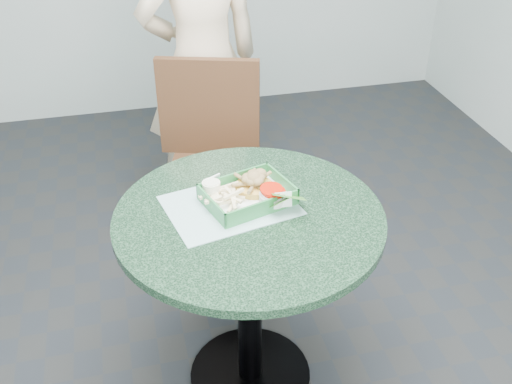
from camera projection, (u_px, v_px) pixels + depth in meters
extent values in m
cube|color=#303335|center=(250.00, 375.00, 2.32)|extent=(4.00, 5.00, 0.02)
cylinder|color=black|center=(250.00, 374.00, 2.31)|extent=(0.46, 0.46, 0.02)
cylinder|color=black|center=(250.00, 304.00, 2.11)|extent=(0.09, 0.09, 0.70)
cylinder|color=#213628|center=(249.00, 223.00, 1.91)|extent=(0.86, 0.86, 0.03)
cube|color=#4C2315|center=(219.00, 178.00, 2.67)|extent=(0.46, 0.46, 0.04)
cube|color=#4C2315|center=(209.00, 107.00, 2.70)|extent=(0.46, 0.04, 0.46)
cube|color=#4C2315|center=(185.00, 253.00, 2.60)|extent=(0.04, 0.04, 0.43)
cube|color=#4C2315|center=(272.00, 240.00, 2.68)|extent=(0.04, 0.04, 0.43)
cube|color=#4C2315|center=(174.00, 203.00, 2.92)|extent=(0.04, 0.04, 0.43)
cube|color=#4C2315|center=(252.00, 193.00, 3.00)|extent=(0.04, 0.04, 0.43)
imported|color=beige|center=(202.00, 46.00, 2.76)|extent=(0.74, 0.57, 1.82)
cube|color=#8DB7B6|center=(230.00, 210.00, 1.94)|extent=(0.45, 0.38, 0.00)
cube|color=#2A7B3D|center=(248.00, 205.00, 1.95)|extent=(0.27, 0.20, 0.01)
cube|color=white|center=(248.00, 204.00, 1.95)|extent=(0.26, 0.19, 0.00)
cube|color=#2A7B3D|center=(241.00, 183.00, 2.02)|extent=(0.27, 0.01, 0.05)
cube|color=#2A7B3D|center=(254.00, 215.00, 1.86)|extent=(0.27, 0.01, 0.05)
cube|color=#2A7B3D|center=(287.00, 193.00, 1.96)|extent=(0.01, 0.20, 0.05)
cube|color=#2A7B3D|center=(207.00, 204.00, 1.91)|extent=(0.01, 0.20, 0.05)
cylinder|color=gold|center=(258.00, 194.00, 1.98)|extent=(0.12, 0.12, 0.02)
cylinder|color=white|center=(215.00, 186.00, 1.97)|extent=(0.06, 0.06, 0.03)
cylinder|color=silver|center=(215.00, 181.00, 1.96)|extent=(0.05, 0.05, 0.00)
cylinder|color=silver|center=(270.00, 207.00, 1.90)|extent=(0.09, 0.09, 0.03)
torus|color=silver|center=(270.00, 202.00, 1.89)|extent=(0.08, 0.08, 0.01)
cylinder|color=red|center=(270.00, 200.00, 1.89)|extent=(0.08, 0.08, 0.01)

